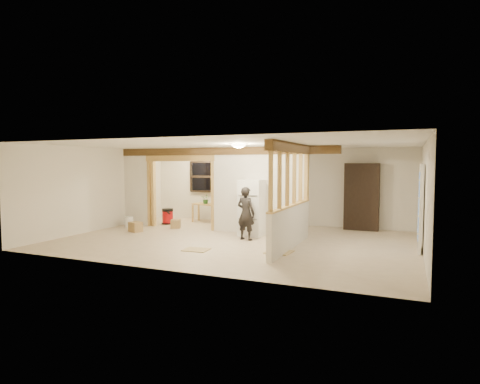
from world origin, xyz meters
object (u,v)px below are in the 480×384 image
at_px(woman, 246,213).
at_px(work_table, 208,213).
at_px(bookshelf, 362,197).
at_px(refrigerator, 252,208).
at_px(shop_vac, 168,216).

height_order(woman, work_table, woman).
height_order(work_table, bookshelf, bookshelf).
xyz_separation_m(woman, work_table, (-2.44, 2.50, -0.38)).
bearing_deg(refrigerator, bookshelf, 38.72).
xyz_separation_m(refrigerator, shop_vac, (-3.37, 0.91, -0.52)).
relative_size(refrigerator, bookshelf, 0.77).
height_order(woman, shop_vac, woman).
relative_size(woman, bookshelf, 0.70).
xyz_separation_m(woman, shop_vac, (-3.46, 1.58, -0.44)).
bearing_deg(bookshelf, shop_vac, -168.19).
distance_m(refrigerator, woman, 0.68).
bearing_deg(work_table, bookshelf, 15.92).
bearing_deg(shop_vac, refrigerator, -15.13).
bearing_deg(refrigerator, work_table, 141.97).
relative_size(shop_vac, bookshelf, 0.26).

